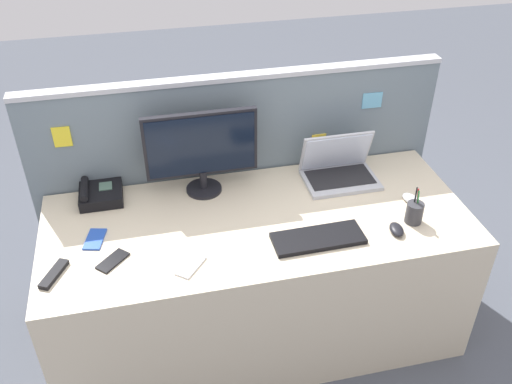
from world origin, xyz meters
The scene contains 14 objects.
ground_plane centered at (0.00, 0.00, 0.00)m, with size 10.00×10.00×0.00m, color #4C515B.
desk centered at (0.00, 0.00, 0.38)m, with size 2.00×0.84×0.75m, color beige.
cubicle_divider centered at (0.00, 0.46, 0.64)m, with size 2.11×0.07×1.28m.
desktop_monitor centered at (-0.21, 0.30, 0.99)m, with size 0.55×0.18×0.43m.
laptop centered at (0.48, 0.25, 0.81)m, with size 0.37×0.26×0.24m.
desk_phone centered at (-0.72, 0.32, 0.78)m, with size 0.21×0.20×0.09m.
keyboard_main centered at (0.22, -0.21, 0.76)m, with size 0.41×0.16×0.02m, color black.
computer_mouse_right_hand centered at (0.59, -0.23, 0.77)m, with size 0.06×0.10×0.03m, color black.
computer_mouse_left_hand centered at (0.76, -0.03, 0.77)m, with size 0.06×0.10×0.03m, color silver.
pen_cup centered at (0.70, -0.18, 0.80)m, with size 0.08×0.08×0.19m.
cell_phone_blue_case centered at (-0.75, 0.01, 0.75)m, with size 0.08×0.14×0.01m, color blue.
cell_phone_black_slab centered at (-0.67, -0.15, 0.75)m, with size 0.07×0.15×0.01m, color black.
cell_phone_white_slab centered at (-0.35, -0.25, 0.75)m, with size 0.07×0.15×0.01m, color silver.
tv_remote centered at (-0.91, -0.18, 0.76)m, with size 0.04×0.17×0.02m, color black.
Camera 1 is at (-0.47, -2.02, 2.36)m, focal length 39.27 mm.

